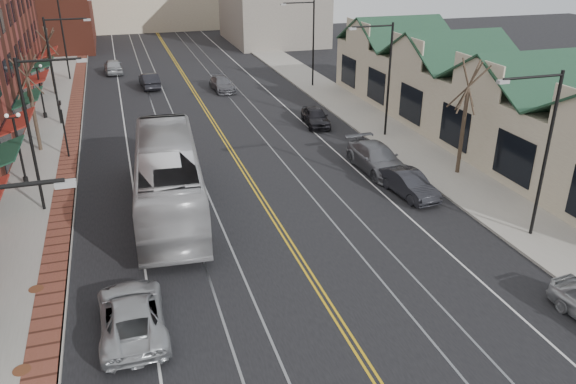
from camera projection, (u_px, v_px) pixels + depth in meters
ground at (366, 365)px, 19.21m from camera, size 160.00×160.00×0.00m
sidewalk_left at (41, 183)px, 33.36m from camera, size 4.00×120.00×0.15m
sidewalk_right at (404, 143)px, 39.83m from camera, size 4.00×120.00×0.15m
building_right at (481, 106)px, 40.53m from camera, size 8.00×36.00×4.60m
backdrop_right at (272, 1)px, 77.59m from camera, size 12.00×16.00×11.00m
streetlight_l_1 at (37, 120)px, 28.10m from camera, size 3.33×0.25×8.00m
streetlight_l_2 at (57, 60)px, 42.03m from camera, size 3.33×0.25×8.00m
streetlight_l_3 at (67, 30)px, 55.96m from camera, size 3.33×0.25×8.00m
streetlight_r_0 at (541, 140)px, 25.35m from camera, size 3.33×0.25×8.00m
streetlight_r_1 at (384, 69)px, 39.28m from camera, size 3.33×0.25×8.00m
streetlight_r_2 at (309, 35)px, 53.21m from camera, size 3.33×0.25×8.00m
lamppost_l_2 at (20, 151)px, 32.27m from camera, size 0.84×0.28×4.27m
lamppost_l_3 at (41, 93)px, 44.46m from camera, size 0.84×0.28×4.27m
tree_left_near at (32, 102)px, 37.04m from camera, size 1.78×1.37×6.48m
tree_left_far at (50, 60)px, 51.06m from camera, size 1.66×1.28×6.02m
tree_right_mid at (465, 116)px, 33.23m from camera, size 1.90×1.46×6.93m
manhole_mid at (22, 370)px, 18.74m from camera, size 0.60×0.60×0.02m
manhole_far at (36, 289)px, 23.10m from camera, size 0.60×0.60×0.02m
traffic_signal at (64, 125)px, 36.29m from camera, size 0.18×0.15×3.80m
transit_bus at (168, 177)px, 29.48m from camera, size 4.09×13.64×3.75m
parked_suv at (132, 315)px, 20.59m from camera, size 2.42×5.16×1.43m
parked_car_b at (409, 184)px, 31.62m from camera, size 1.91×4.38×1.40m
parked_car_c at (377, 158)px, 35.05m from camera, size 2.47×5.66×1.62m
parked_car_d at (316, 117)px, 43.60m from camera, size 2.09×4.32×1.42m
distant_car_left at (149, 81)px, 54.57m from camera, size 1.88×4.54×1.46m
distant_car_right at (222, 84)px, 53.64m from camera, size 2.09×4.59×1.30m
distant_car_far at (113, 66)px, 60.56m from camera, size 2.05×4.64×1.55m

